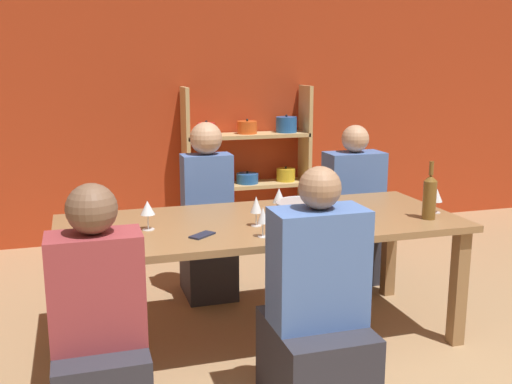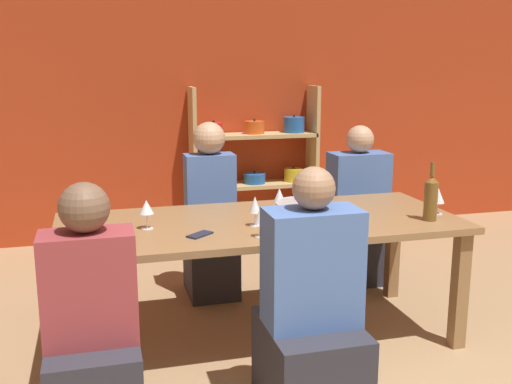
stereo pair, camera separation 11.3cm
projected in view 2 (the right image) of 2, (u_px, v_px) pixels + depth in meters
The scene contains 17 objects.
wall_back_red at pixel (186, 97), 5.68m from camera, with size 8.80×0.06×2.70m.
shelf_unit at pixel (257, 175), 5.82m from camera, with size 1.23×0.30×1.45m.
dining_table at pixel (260, 233), 3.57m from camera, with size 2.37×0.99×0.75m.
mixing_bowl at pixel (302, 211), 3.52m from camera, with size 0.32×0.32×0.12m.
wine_bottle_green at pixel (431, 197), 3.52m from camera, with size 0.08×0.08×0.35m.
wine_glass_white_a at pixel (146, 208), 3.34m from camera, with size 0.08×0.08×0.17m.
wine_glass_white_b at pixel (279, 197), 3.69m from camera, with size 0.08×0.08×0.16m.
wine_glass_white_c at pixel (312, 188), 3.95m from camera, with size 0.08×0.08×0.15m.
wine_glass_white_d at pixel (77, 232), 2.88m from camera, with size 0.06×0.06×0.17m.
wine_glass_red_a at pixel (255, 206), 3.40m from camera, with size 0.07×0.07×0.17m.
wine_glass_white_e at pixel (438, 196), 3.67m from camera, with size 0.08×0.08×0.16m.
wine_glass_white_f at pixel (260, 216), 3.19m from camera, with size 0.06×0.06×0.17m.
cell_phone at pixel (200, 235), 3.23m from camera, with size 0.16×0.15×0.01m.
person_near_a at pixel (311, 328), 2.84m from camera, with size 0.44×0.55×1.21m.
person_far_a at pixel (211, 230), 4.33m from camera, with size 0.35×0.44×1.27m.
person_near_b at pixel (93, 352), 2.60m from camera, with size 0.39×0.49×1.19m.
person_far_b at pixel (357, 223), 4.69m from camera, with size 0.45×0.56×1.21m.
Camera 2 is at (-0.85, -1.89, 1.67)m, focal length 42.00 mm.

